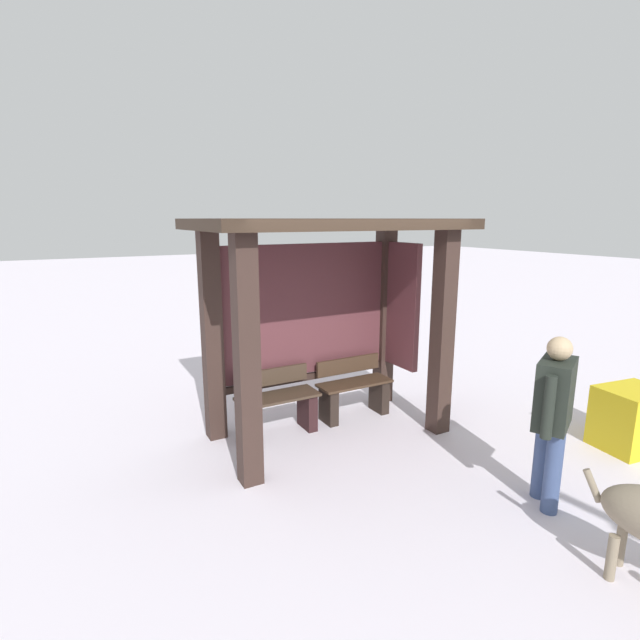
% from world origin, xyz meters
% --- Properties ---
extents(ground_plane, '(60.00, 60.00, 0.00)m').
position_xyz_m(ground_plane, '(0.00, 0.00, 0.00)').
color(ground_plane, silver).
extents(bus_shelter, '(2.93, 1.66, 2.51)m').
position_xyz_m(bus_shelter, '(0.07, 0.14, 1.78)').
color(bus_shelter, '#362620').
rests_on(bus_shelter, ground).
extents(bench_left_inside, '(0.97, 0.39, 0.76)m').
position_xyz_m(bench_left_inside, '(-0.53, 0.29, 0.34)').
color(bench_left_inside, '#403023').
rests_on(bench_left_inside, ground).
extents(bench_center_inside, '(0.97, 0.36, 0.75)m').
position_xyz_m(bench_center_inside, '(0.53, 0.29, 0.33)').
color(bench_center_inside, '#402D1F').
rests_on(bench_center_inside, ground).
extents(person_walking, '(0.63, 0.44, 1.54)m').
position_xyz_m(person_walking, '(0.98, -2.17, 0.90)').
color(person_walking, '#222822').
rests_on(person_walking, ground).
extents(grit_bin, '(0.77, 0.65, 0.68)m').
position_xyz_m(grit_bin, '(2.76, -1.93, 0.34)').
color(grit_bin, yellow).
rests_on(grit_bin, ground).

